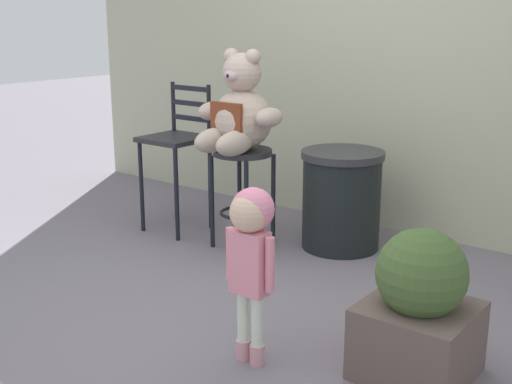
# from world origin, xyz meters

# --- Properties ---
(ground_plane) EXTENTS (24.00, 24.00, 0.00)m
(ground_plane) POSITION_xyz_m (0.00, 0.00, 0.00)
(ground_plane) COLOR slate
(building_wall) EXTENTS (6.10, 0.30, 3.35)m
(building_wall) POSITION_xyz_m (0.00, 2.16, 1.67)
(building_wall) COLOR #AFB293
(building_wall) RESTS_ON ground_plane
(bar_stool_with_teddy) EXTENTS (0.41, 0.41, 0.70)m
(bar_stool_with_teddy) POSITION_xyz_m (-0.55, 1.03, 0.51)
(bar_stool_with_teddy) COLOR #242428
(bar_stool_with_teddy) RESTS_ON ground_plane
(teddy_bear) EXTENTS (0.64, 0.58, 0.68)m
(teddy_bear) POSITION_xyz_m (-0.55, 0.99, 0.95)
(teddy_bear) COLOR #B7A291
(teddy_bear) RESTS_ON bar_stool_with_teddy
(child_walking) EXTENTS (0.27, 0.22, 0.85)m
(child_walking) POSITION_xyz_m (0.51, -0.23, 0.62)
(child_walking) COLOR #D3929B
(child_walking) RESTS_ON ground_plane
(trash_bin) EXTENTS (0.58, 0.58, 0.70)m
(trash_bin) POSITION_xyz_m (0.02, 1.43, 0.35)
(trash_bin) COLOR black
(trash_bin) RESTS_ON ground_plane
(bar_chair_empty) EXTENTS (0.43, 0.43, 1.10)m
(bar_chair_empty) POSITION_xyz_m (-1.18, 1.04, 0.65)
(bar_chair_empty) COLOR #242428
(bar_chair_empty) RESTS_ON ground_plane
(planter_with_shrub) EXTENTS (0.48, 0.48, 0.70)m
(planter_with_shrub) POSITION_xyz_m (1.18, 0.13, 0.32)
(planter_with_shrub) COLOR brown
(planter_with_shrub) RESTS_ON ground_plane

